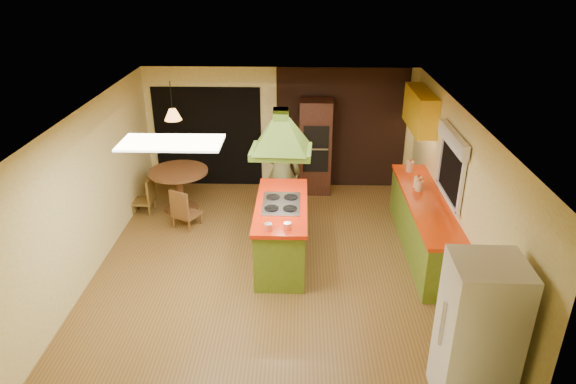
{
  "coord_description": "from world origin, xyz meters",
  "views": [
    {
      "loc": [
        0.41,
        -6.86,
        4.48
      ],
      "look_at": [
        0.23,
        0.34,
        1.15
      ],
      "focal_mm": 32.0,
      "sensor_mm": 36.0,
      "label": 1
    }
  ],
  "objects_px": {
    "refrigerator": "(477,335)",
    "dining_table": "(179,182)",
    "man": "(281,173)",
    "canister_large": "(410,166)",
    "wall_oven": "(315,147)",
    "kitchen_island": "(282,232)"
  },
  "relations": [
    {
      "from": "refrigerator",
      "to": "dining_table",
      "type": "height_order",
      "value": "refrigerator"
    },
    {
      "from": "man",
      "to": "dining_table",
      "type": "distance_m",
      "value": 2.02
    },
    {
      "from": "refrigerator",
      "to": "canister_large",
      "type": "bearing_deg",
      "value": 89.69
    },
    {
      "from": "dining_table",
      "to": "canister_large",
      "type": "bearing_deg",
      "value": -2.49
    },
    {
      "from": "wall_oven",
      "to": "dining_table",
      "type": "relative_size",
      "value": 1.75
    },
    {
      "from": "man",
      "to": "dining_table",
      "type": "height_order",
      "value": "man"
    },
    {
      "from": "wall_oven",
      "to": "kitchen_island",
      "type": "bearing_deg",
      "value": -100.97
    },
    {
      "from": "kitchen_island",
      "to": "canister_large",
      "type": "bearing_deg",
      "value": 34.49
    },
    {
      "from": "wall_oven",
      "to": "dining_table",
      "type": "distance_m",
      "value": 2.8
    },
    {
      "from": "wall_oven",
      "to": "refrigerator",
      "type": "bearing_deg",
      "value": -72.93
    },
    {
      "from": "refrigerator",
      "to": "wall_oven",
      "type": "xyz_separation_m",
      "value": [
        -1.56,
        5.54,
        0.08
      ]
    },
    {
      "from": "kitchen_island",
      "to": "dining_table",
      "type": "xyz_separation_m",
      "value": [
        -2.0,
        1.73,
        0.08
      ]
    },
    {
      "from": "man",
      "to": "wall_oven",
      "type": "height_order",
      "value": "wall_oven"
    },
    {
      "from": "man",
      "to": "canister_large",
      "type": "relative_size",
      "value": 9.63
    },
    {
      "from": "refrigerator",
      "to": "dining_table",
      "type": "xyz_separation_m",
      "value": [
        -4.15,
        4.57,
        -0.31
      ]
    },
    {
      "from": "man",
      "to": "wall_oven",
      "type": "xyz_separation_m",
      "value": [
        0.64,
        1.36,
        0.01
      ]
    },
    {
      "from": "refrigerator",
      "to": "dining_table",
      "type": "relative_size",
      "value": 1.61
    },
    {
      "from": "canister_large",
      "to": "man",
      "type": "bearing_deg",
      "value": -175.12
    },
    {
      "from": "kitchen_island",
      "to": "canister_large",
      "type": "distance_m",
      "value": 2.79
    },
    {
      "from": "man",
      "to": "kitchen_island",
      "type": "bearing_deg",
      "value": 92.28
    },
    {
      "from": "man",
      "to": "refrigerator",
      "type": "distance_m",
      "value": 4.73
    },
    {
      "from": "man",
      "to": "canister_large",
      "type": "height_order",
      "value": "man"
    }
  ]
}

